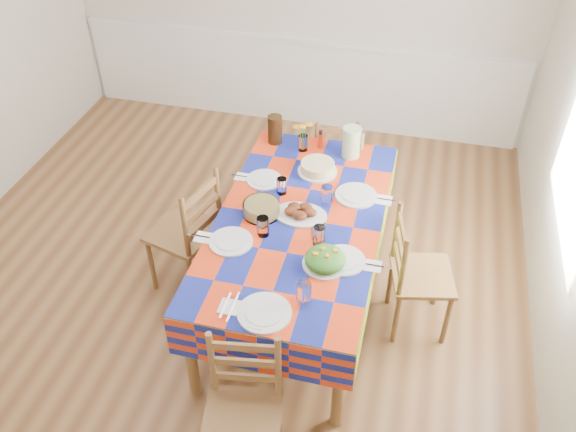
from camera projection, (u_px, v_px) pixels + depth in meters
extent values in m
cube|color=brown|center=(221.00, 288.00, 4.61)|extent=(4.50, 5.00, 0.04)
cube|color=white|center=(297.00, 40.00, 5.86)|extent=(4.41, 0.06, 0.04)
cube|color=white|center=(297.00, 82.00, 6.16)|extent=(4.41, 0.03, 0.90)
cylinder|color=brown|center=(190.00, 355.00, 3.65)|extent=(0.07, 0.07, 0.73)
cylinder|color=brown|center=(339.00, 386.00, 3.48)|extent=(0.07, 0.07, 0.73)
cylinder|color=brown|center=(271.00, 180.00, 5.02)|extent=(0.07, 0.07, 0.73)
cylinder|color=brown|center=(380.00, 196.00, 4.85)|extent=(0.07, 0.07, 0.73)
cube|color=brown|center=(299.00, 222.00, 4.00)|extent=(1.03, 1.95, 0.04)
cube|color=red|center=(299.00, 219.00, 3.99)|extent=(1.07, 1.99, 0.01)
cube|color=red|center=(223.00, 225.00, 4.19)|extent=(0.01, 1.99, 0.31)
cube|color=red|center=(378.00, 251.00, 3.99)|extent=(0.01, 1.99, 0.31)
cube|color=red|center=(258.00, 354.00, 3.34)|extent=(1.07, 0.01, 0.31)
cube|color=red|center=(328.00, 157.00, 4.83)|extent=(1.07, 0.01, 0.31)
cylinder|color=silver|center=(264.00, 313.00, 3.35)|extent=(0.30, 0.30, 0.02)
cylinder|color=silver|center=(264.00, 311.00, 3.34)|extent=(0.21, 0.21, 0.01)
cylinder|color=white|center=(304.00, 293.00, 3.38)|extent=(0.09, 0.09, 0.15)
cube|color=white|center=(229.00, 307.00, 3.39)|extent=(0.11, 0.11, 0.01)
cube|color=silver|center=(225.00, 305.00, 3.39)|extent=(0.01, 0.19, 0.00)
cube|color=silver|center=(233.00, 307.00, 3.38)|extent=(0.01, 0.23, 0.00)
cylinder|color=silver|center=(231.00, 242.00, 3.80)|extent=(0.28, 0.28, 0.01)
cylinder|color=silver|center=(231.00, 240.00, 3.80)|extent=(0.20, 0.20, 0.01)
cylinder|color=white|center=(263.00, 226.00, 3.83)|extent=(0.08, 0.08, 0.13)
cube|color=white|center=(203.00, 237.00, 3.84)|extent=(0.10, 0.10, 0.01)
cube|color=silver|center=(200.00, 236.00, 3.84)|extent=(0.17, 0.01, 0.00)
cube|color=silver|center=(206.00, 237.00, 3.83)|extent=(0.21, 0.01, 0.00)
cylinder|color=silver|center=(264.00, 180.00, 4.31)|extent=(0.25, 0.25, 0.01)
cylinder|color=silver|center=(264.00, 179.00, 4.30)|extent=(0.18, 0.18, 0.01)
cylinder|color=white|center=(282.00, 186.00, 4.16)|extent=(0.07, 0.07, 0.12)
cube|color=white|center=(242.00, 177.00, 4.34)|extent=(0.09, 0.09, 0.01)
cube|color=silver|center=(239.00, 176.00, 4.34)|extent=(0.16, 0.01, 0.00)
cube|color=silver|center=(244.00, 177.00, 4.34)|extent=(0.19, 0.01, 0.00)
cylinder|color=silver|center=(343.00, 260.00, 3.67)|extent=(0.28, 0.28, 0.01)
cylinder|color=silver|center=(343.00, 259.00, 3.67)|extent=(0.19, 0.19, 0.01)
cylinder|color=white|center=(319.00, 235.00, 3.76)|extent=(0.08, 0.08, 0.13)
cube|color=white|center=(373.00, 266.00, 3.64)|extent=(0.10, 0.10, 0.01)
cube|color=silver|center=(370.00, 265.00, 3.64)|extent=(0.17, 0.01, 0.00)
cube|color=silver|center=(376.00, 266.00, 3.64)|extent=(0.20, 0.01, 0.00)
cylinder|color=silver|center=(356.00, 195.00, 4.17)|extent=(0.29, 0.29, 0.01)
cylinder|color=silver|center=(356.00, 194.00, 4.16)|extent=(0.20, 0.20, 0.01)
cylinder|color=white|center=(327.00, 195.00, 4.07)|extent=(0.08, 0.08, 0.14)
cube|color=white|center=(384.00, 200.00, 4.14)|extent=(0.11, 0.11, 0.01)
cube|color=silver|center=(381.00, 199.00, 4.14)|extent=(0.18, 0.01, 0.00)
cube|color=silver|center=(387.00, 200.00, 4.13)|extent=(0.21, 0.01, 0.00)
ellipsoid|color=silver|center=(300.00, 215.00, 4.01)|extent=(0.36, 0.26, 0.02)
ellipsoid|color=black|center=(310.00, 212.00, 3.97)|extent=(0.09, 0.08, 0.05)
ellipsoid|color=black|center=(305.00, 207.00, 4.01)|extent=(0.09, 0.08, 0.05)
ellipsoid|color=black|center=(295.00, 207.00, 4.02)|extent=(0.09, 0.08, 0.05)
ellipsoid|color=black|center=(291.00, 211.00, 3.98)|extent=(0.09, 0.08, 0.05)
ellipsoid|color=black|center=(300.00, 215.00, 3.95)|extent=(0.09, 0.08, 0.05)
cylinder|color=silver|center=(325.00, 264.00, 3.65)|extent=(0.27, 0.27, 0.01)
ellipsoid|color=#164B12|center=(325.00, 259.00, 3.62)|extent=(0.25, 0.25, 0.11)
cube|color=orange|center=(315.00, 254.00, 3.58)|extent=(0.03, 0.02, 0.01)
cube|color=orange|center=(323.00, 249.00, 3.61)|extent=(0.04, 0.04, 0.01)
cube|color=orange|center=(328.00, 256.00, 3.57)|extent=(0.03, 0.04, 0.01)
cube|color=orange|center=(335.00, 251.00, 3.60)|extent=(0.04, 0.04, 0.01)
cylinder|color=white|center=(261.00, 209.00, 4.00)|extent=(0.25, 0.25, 0.09)
cylinder|color=tan|center=(261.00, 209.00, 4.00)|extent=(0.23, 0.23, 0.07)
cylinder|color=silver|center=(317.00, 171.00, 4.39)|extent=(0.29, 0.29, 0.01)
cylinder|color=#D9C384|center=(318.00, 167.00, 4.36)|extent=(0.24, 0.24, 0.07)
cube|color=black|center=(314.00, 230.00, 3.89)|extent=(0.13, 0.32, 0.01)
cube|color=black|center=(323.00, 229.00, 3.90)|extent=(0.07, 0.33, 0.01)
cylinder|color=white|center=(303.00, 143.00, 4.58)|extent=(0.07, 0.07, 0.12)
cylinder|color=#246A23|center=(300.00, 137.00, 4.55)|extent=(0.01, 0.01, 0.18)
ellipsoid|color=orange|center=(296.00, 127.00, 4.50)|extent=(0.06, 0.06, 0.02)
cylinder|color=#246A23|center=(305.00, 137.00, 4.55)|extent=(0.01, 0.01, 0.18)
ellipsoid|color=orange|center=(309.00, 124.00, 4.49)|extent=(0.06, 0.06, 0.02)
cylinder|color=#246A23|center=(303.00, 139.00, 4.54)|extent=(0.01, 0.01, 0.18)
ellipsoid|color=orange|center=(302.00, 126.00, 4.44)|extent=(0.06, 0.06, 0.02)
cylinder|color=#AA260D|center=(320.00, 139.00, 4.60)|extent=(0.04, 0.04, 0.15)
cylinder|color=#B0D194|center=(351.00, 142.00, 4.48)|extent=(0.14, 0.14, 0.23)
cylinder|color=black|center=(275.00, 129.00, 4.63)|extent=(0.11, 0.11, 0.22)
cube|color=silver|center=(255.00, 328.00, 3.27)|extent=(0.09, 0.03, 0.02)
cylinder|color=brown|center=(218.00, 414.00, 3.51)|extent=(0.04, 0.04, 0.44)
cylinder|color=brown|center=(279.00, 419.00, 3.48)|extent=(0.04, 0.04, 0.44)
cube|color=brown|center=(242.00, 420.00, 3.22)|extent=(0.47, 0.45, 0.03)
cylinder|color=brown|center=(212.00, 364.00, 3.22)|extent=(0.04, 0.04, 0.49)
cylinder|color=brown|center=(278.00, 368.00, 3.19)|extent=(0.04, 0.04, 0.49)
cube|color=brown|center=(246.00, 377.00, 3.27)|extent=(0.35, 0.07, 0.05)
cube|color=brown|center=(245.00, 362.00, 3.19)|extent=(0.35, 0.07, 0.05)
cube|color=brown|center=(244.00, 347.00, 3.11)|extent=(0.35, 0.07, 0.05)
cylinder|color=brown|center=(349.00, 167.00, 5.45)|extent=(0.03, 0.03, 0.40)
cylinder|color=brown|center=(313.00, 167.00, 5.45)|extent=(0.03, 0.03, 0.40)
cylinder|color=brown|center=(352.00, 187.00, 5.21)|extent=(0.03, 0.03, 0.40)
cylinder|color=brown|center=(315.00, 187.00, 5.21)|extent=(0.03, 0.03, 0.40)
cube|color=brown|center=(334.00, 156.00, 5.19)|extent=(0.45, 0.44, 0.03)
cylinder|color=brown|center=(356.00, 146.00, 4.93)|extent=(0.03, 0.03, 0.45)
cylinder|color=brown|center=(316.00, 146.00, 4.93)|extent=(0.03, 0.03, 0.45)
cube|color=brown|center=(335.00, 155.00, 4.99)|extent=(0.32, 0.10, 0.04)
cube|color=brown|center=(336.00, 143.00, 4.92)|extent=(0.32, 0.10, 0.04)
cube|color=brown|center=(337.00, 131.00, 4.84)|extent=(0.32, 0.10, 0.04)
cylinder|color=brown|center=(183.00, 235.00, 4.68)|extent=(0.04, 0.04, 0.47)
cylinder|color=brown|center=(152.00, 265.00, 4.43)|extent=(0.04, 0.04, 0.47)
cylinder|color=brown|center=(222.00, 250.00, 4.55)|extent=(0.04, 0.04, 0.47)
cylinder|color=brown|center=(192.00, 282.00, 4.29)|extent=(0.04, 0.04, 0.47)
cube|color=brown|center=(183.00, 232.00, 4.33)|extent=(0.52, 0.54, 0.03)
cylinder|color=brown|center=(218.00, 198.00, 4.23)|extent=(0.04, 0.04, 0.53)
cylinder|color=brown|center=(185.00, 229.00, 3.97)|extent=(0.04, 0.04, 0.53)
cube|color=brown|center=(204.00, 225.00, 4.17)|extent=(0.12, 0.37, 0.05)
cube|color=brown|center=(202.00, 210.00, 4.08)|extent=(0.12, 0.37, 0.05)
cube|color=brown|center=(200.00, 193.00, 3.99)|extent=(0.12, 0.37, 0.05)
cylinder|color=brown|center=(447.00, 320.00, 4.04)|extent=(0.04, 0.04, 0.44)
cylinder|color=brown|center=(438.00, 282.00, 4.32)|extent=(0.04, 0.04, 0.44)
cylinder|color=brown|center=(396.00, 319.00, 4.05)|extent=(0.04, 0.04, 0.44)
cylinder|color=brown|center=(390.00, 281.00, 4.32)|extent=(0.04, 0.04, 0.44)
cube|color=brown|center=(422.00, 276.00, 4.03)|extent=(0.47, 0.49, 0.03)
cylinder|color=brown|center=(403.00, 269.00, 3.75)|extent=(0.04, 0.04, 0.49)
cylinder|color=brown|center=(397.00, 231.00, 4.03)|extent=(0.04, 0.04, 0.49)
cube|color=brown|center=(398.00, 261.00, 3.95)|extent=(0.10, 0.35, 0.05)
cube|color=brown|center=(400.00, 246.00, 3.87)|extent=(0.10, 0.35, 0.05)
cube|color=brown|center=(403.00, 231.00, 3.79)|extent=(0.10, 0.35, 0.05)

